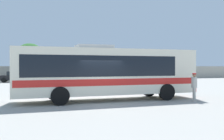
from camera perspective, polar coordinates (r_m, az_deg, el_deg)
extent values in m
plane|color=#A3A099|center=(25.69, -8.61, -4.03)|extent=(300.00, 300.00, 0.00)
cube|color=#9E998C|center=(42.02, -12.37, -0.69)|extent=(80.00, 0.30, 2.17)
cube|color=silver|center=(16.90, -1.00, -0.29)|extent=(11.53, 2.79, 2.79)
cube|color=black|center=(16.73, -2.87, 0.84)|extent=(9.47, 2.78, 1.23)
cube|color=red|center=(16.93, -1.00, -2.37)|extent=(11.30, 2.81, 0.39)
cube|color=#19212D|center=(19.50, 15.27, 1.30)|extent=(0.09, 2.30, 1.45)
cube|color=red|center=(19.55, 15.27, -3.28)|extent=(0.11, 2.50, 0.67)
cube|color=#B2B2B2|center=(16.69, -3.82, 4.90)|extent=(2.23, 1.45, 0.24)
cylinder|color=black|center=(19.48, 7.85, -4.03)|extent=(1.05, 0.32, 1.04)
cylinder|color=black|center=(17.35, 11.57, -4.64)|extent=(1.05, 0.32, 1.04)
cylinder|color=black|center=(17.47, -12.20, -4.60)|extent=(1.05, 0.32, 1.04)
cylinder|color=black|center=(15.06, -11.03, -5.46)|extent=(1.05, 0.32, 1.04)
cylinder|color=#B7B2A8|center=(17.26, 17.05, -5.03)|extent=(0.16, 0.16, 0.83)
cylinder|color=#B7B2A8|center=(17.11, 17.17, -5.08)|extent=(0.16, 0.16, 0.83)
cylinder|color=#B7B2A8|center=(17.13, 17.12, -2.57)|extent=(0.45, 0.45, 0.66)
sphere|color=#8C6647|center=(17.11, 17.13, -1.09)|extent=(0.23, 0.23, 0.23)
cylinder|color=red|center=(17.10, 17.13, -0.75)|extent=(0.24, 0.24, 0.07)
cube|color=black|center=(38.83, -20.08, -1.50)|extent=(4.15, 2.05, 0.63)
cube|color=black|center=(38.79, -19.79, -0.66)|extent=(2.32, 1.79, 0.51)
cylinder|color=black|center=(38.11, -22.08, -2.03)|extent=(0.65, 0.26, 0.64)
cylinder|color=black|center=(39.86, -21.76, -1.91)|extent=(0.65, 0.26, 0.64)
cylinder|color=black|center=(37.86, -18.32, -2.03)|extent=(0.65, 0.26, 0.64)
cylinder|color=black|center=(39.62, -18.15, -1.90)|extent=(0.65, 0.26, 0.64)
cube|color=slate|center=(38.69, -10.78, -1.50)|extent=(4.12, 2.04, 0.60)
cube|color=black|center=(38.63, -11.08, -0.70)|extent=(2.30, 1.79, 0.49)
cylinder|color=black|center=(39.81, -9.27, -1.86)|extent=(0.65, 0.26, 0.64)
cylinder|color=black|center=(38.10, -8.69, -1.98)|extent=(0.65, 0.26, 0.64)
cylinder|color=black|center=(39.35, -12.81, -1.90)|extent=(0.65, 0.26, 0.64)
cylinder|color=black|center=(37.61, -12.39, -2.03)|extent=(0.65, 0.26, 0.64)
cube|color=black|center=(39.82, -2.37, -1.38)|extent=(4.56, 1.97, 0.66)
cube|color=black|center=(39.87, -2.06, -0.52)|extent=(2.53, 1.75, 0.54)
cylinder|color=black|center=(38.58, -3.94, -1.94)|extent=(0.65, 0.24, 0.64)
cylinder|color=black|center=(40.27, -4.65, -1.82)|extent=(0.65, 0.24, 0.64)
cylinder|color=black|center=(39.45, -0.05, -1.88)|extent=(0.65, 0.24, 0.64)
cylinder|color=black|center=(41.11, -0.90, -1.77)|extent=(0.65, 0.24, 0.64)
cylinder|color=brown|center=(47.50, -17.13, -0.46)|extent=(0.32, 0.32, 2.29)
ellipsoid|color=#2D6628|center=(47.52, -17.14, 2.96)|extent=(4.85, 4.85, 4.12)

